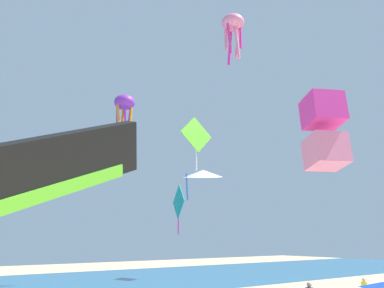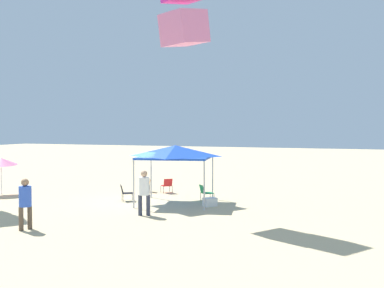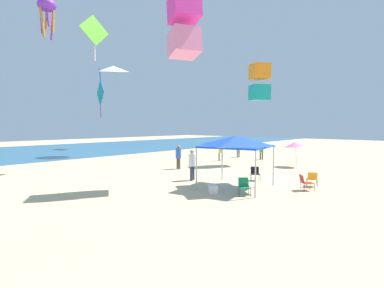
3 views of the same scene
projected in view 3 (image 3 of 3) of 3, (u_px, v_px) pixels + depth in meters
ground at (251, 183)px, 17.32m from camera, size 120.00×120.00×0.10m
ocean_strip at (39, 151)px, 37.93m from camera, size 120.00×24.09×0.02m
canopy_tent at (237, 142)px, 15.59m from camera, size 3.90×3.80×2.83m
beach_umbrella at (295, 144)px, 23.69m from camera, size 1.74×1.73×2.12m
folding_chair_near_cooler at (305, 181)px, 15.08m from camera, size 0.80×0.81×0.82m
folding_chair_left_of_tent at (244, 185)px, 14.12m from camera, size 0.81×0.80×0.82m
folding_chair_right_of_tent at (312, 178)px, 16.04m from camera, size 0.78×0.72×0.82m
folding_chair_facing_ocean at (255, 173)px, 17.87m from camera, size 0.81×0.78×0.82m
cooler_box at (213, 189)px, 14.49m from camera, size 0.72×0.73×0.40m
person_beachcomber at (192, 162)px, 17.84m from camera, size 0.48×0.45×1.90m
person_kite_handler at (238, 147)px, 30.66m from camera, size 0.48×0.42×1.78m
person_watching_sky at (261, 150)px, 28.67m from camera, size 0.38×0.42×1.61m
person_far_stroller at (221, 150)px, 27.75m from camera, size 0.40×0.40×1.68m
person_near_umbrella at (178, 155)px, 22.50m from camera, size 0.44×0.47×1.86m
kite_diamond_teal at (100, 94)px, 41.79m from camera, size 1.16×3.69×5.47m
kite_box_orange at (260, 82)px, 25.17m from camera, size 2.08×2.09×3.13m
kite_delta_white at (113, 69)px, 32.11m from camera, size 4.86×4.86×2.85m
kite_octopus_purple at (47, 7)px, 35.09m from camera, size 2.14×2.14×4.75m
kite_diamond_lime at (94, 32)px, 21.58m from camera, size 2.40×0.53×3.41m
kite_box_magenta at (184, 26)px, 15.74m from camera, size 2.09×2.17×3.36m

